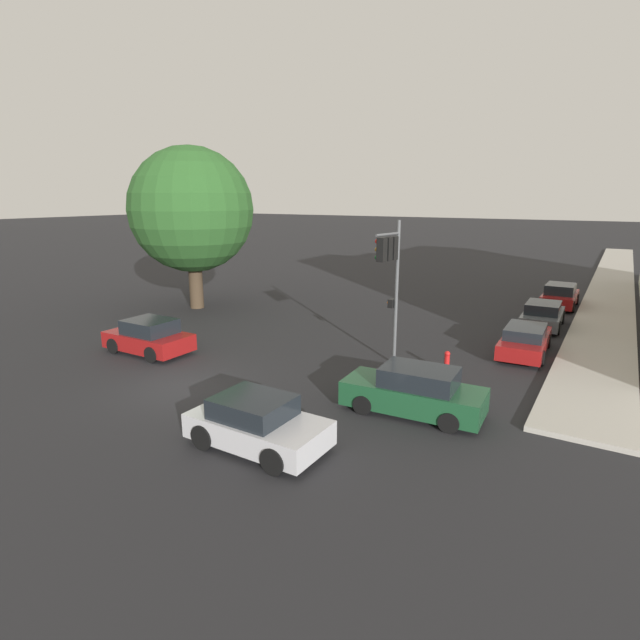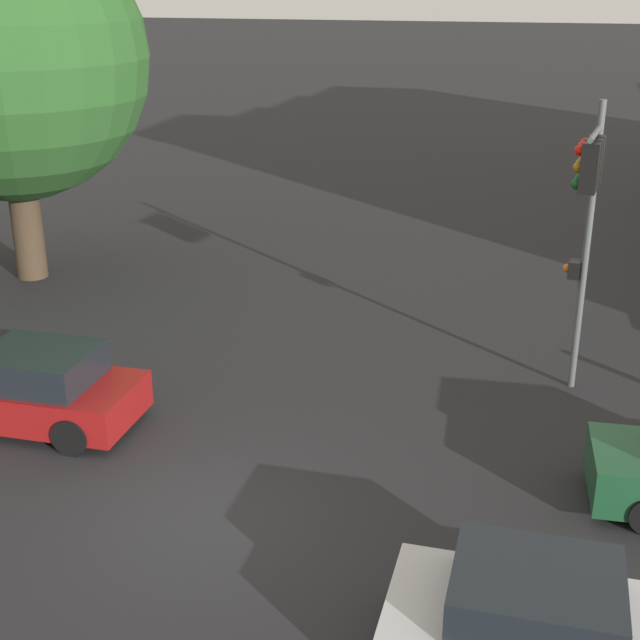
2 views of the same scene
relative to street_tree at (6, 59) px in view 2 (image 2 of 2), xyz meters
The scene contains 5 objects.
ground_plane 14.75m from the street_tree, 47.38° to the right, with size 300.00×300.00×0.00m, color black.
street_tree is the anchor object (origin of this frame).
traffic_signal 15.22m from the street_tree, 15.88° to the right, with size 0.57×1.78×5.83m.
crossing_car_1 19.37m from the street_tree, 40.39° to the right, with size 3.89×2.07×1.43m.
crossing_car_2 10.55m from the street_tree, 58.15° to the right, with size 3.90×2.03×1.52m.
Camera 2 is at (4.58, -11.15, 8.03)m, focal length 50.00 mm.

